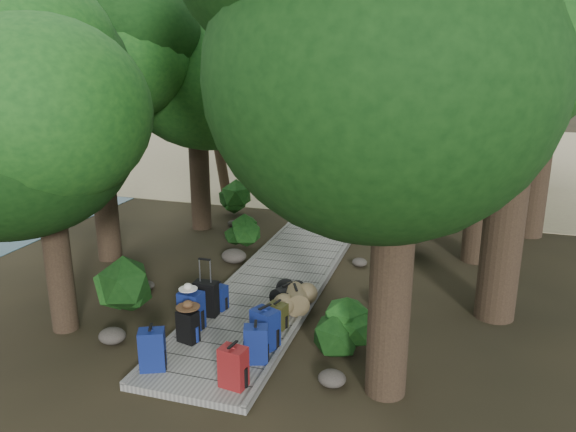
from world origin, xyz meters
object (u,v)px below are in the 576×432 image
(backpack_left_a, at_px, (152,348))
(sun_lounger, at_px, (445,175))
(backpack_left_c, at_px, (191,308))
(suitcase_on_boardwalk, at_px, (206,298))
(kayak, at_px, (267,171))
(backpack_right_d, at_px, (277,314))
(duffel_right_black, at_px, (289,295))
(backpack_right_a, at_px, (233,365))
(lone_suitcase_on_sand, at_px, (365,185))
(duffel_right_khaki, at_px, (296,299))
(backpack_left_d, at_px, (218,296))
(backpack_right_c, at_px, (265,326))
(backpack_right_b, at_px, (256,342))
(backpack_left_b, at_px, (188,325))

(backpack_left_a, height_order, sun_lounger, backpack_left_a)
(backpack_left_c, xyz_separation_m, suitcase_on_boardwalk, (0.02, 0.55, -0.05))
(kayak, bearing_deg, backpack_left_a, -86.64)
(backpack_right_d, xyz_separation_m, duffel_right_black, (-0.09, 0.94, -0.05))
(backpack_left_c, distance_m, duffel_right_black, 1.97)
(sun_lounger, bearing_deg, backpack_right_a, -77.37)
(sun_lounger, bearing_deg, lone_suitcase_on_sand, -113.91)
(backpack_right_a, xyz_separation_m, duffel_right_khaki, (0.15, 2.69, -0.12))
(duffel_right_black, bearing_deg, suitcase_on_boardwalk, -118.72)
(lone_suitcase_on_sand, xyz_separation_m, kayak, (-4.31, 2.09, -0.19))
(suitcase_on_boardwalk, xyz_separation_m, lone_suitcase_on_sand, (1.18, 10.29, -0.07))
(duffel_right_black, distance_m, lone_suitcase_on_sand, 9.42)
(backpack_left_c, bearing_deg, backpack_left_d, 88.39)
(backpack_right_a, bearing_deg, backpack_left_d, 127.42)
(suitcase_on_boardwalk, bearing_deg, backpack_right_c, -29.87)
(lone_suitcase_on_sand, bearing_deg, duffel_right_khaki, -69.99)
(suitcase_on_boardwalk, bearing_deg, kayak, 102.73)
(backpack_right_b, height_order, backpack_right_d, backpack_right_b)
(backpack_left_a, distance_m, backpack_left_c, 1.38)
(backpack_left_a, distance_m, backpack_right_d, 2.33)
(backpack_right_b, bearing_deg, sun_lounger, 62.07)
(backpack_left_b, height_order, backpack_right_c, backpack_right_c)
(duffel_right_black, bearing_deg, sun_lounger, 106.29)
(backpack_right_a, height_order, sun_lounger, backpack_right_a)
(backpack_right_b, relative_size, suitcase_on_boardwalk, 1.02)
(suitcase_on_boardwalk, relative_size, lone_suitcase_on_sand, 0.92)
(sun_lounger, bearing_deg, backpack_left_b, -82.91)
(backpack_left_d, relative_size, suitcase_on_boardwalk, 0.78)
(duffel_right_black, bearing_deg, duffel_right_khaki, -14.83)
(backpack_right_b, xyz_separation_m, kayak, (-4.57, 13.64, -0.26))
(backpack_left_b, height_order, backpack_right_b, backpack_right_b)
(backpack_left_d, height_order, kayak, backpack_left_d)
(duffel_right_khaki, bearing_deg, backpack_left_d, 170.48)
(backpack_left_c, bearing_deg, duffel_right_black, 52.46)
(backpack_right_c, height_order, kayak, backpack_right_c)
(backpack_left_d, relative_size, backpack_right_d, 1.04)
(backpack_left_b, distance_m, duffel_right_black, 2.22)
(backpack_left_d, bearing_deg, backpack_right_a, -51.91)
(duffel_right_black, xyz_separation_m, suitcase_on_boardwalk, (-1.32, -0.87, 0.13))
(duffel_right_khaki, relative_size, duffel_right_black, 1.03)
(lone_suitcase_on_sand, height_order, kayak, lone_suitcase_on_sand)
(backpack_left_a, height_order, backpack_right_d, backpack_left_a)
(duffel_right_black, relative_size, suitcase_on_boardwalk, 0.98)
(backpack_left_b, relative_size, backpack_right_c, 0.84)
(backpack_left_a, bearing_deg, backpack_left_b, 58.57)
(backpack_right_c, xyz_separation_m, suitcase_on_boardwalk, (-1.42, 0.77, -0.03))
(backpack_right_b, distance_m, duffel_right_black, 2.14)
(backpack_left_a, xyz_separation_m, backpack_right_a, (1.36, -0.06, -0.02))
(duffel_right_khaki, height_order, kayak, duffel_right_khaki)
(duffel_right_khaki, bearing_deg, backpack_right_c, -118.10)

